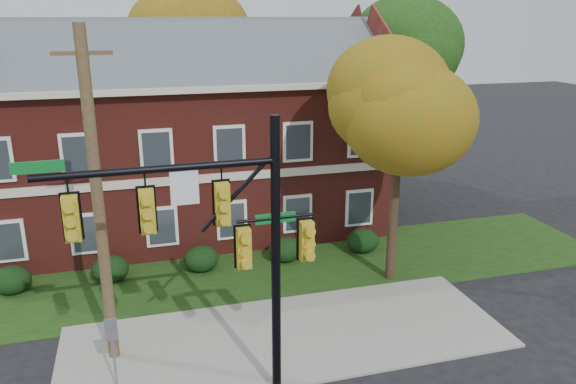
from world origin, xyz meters
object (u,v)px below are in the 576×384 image
object	(u,v)px
traffic_signal	(221,237)
tree_near_right	(407,109)
hedge_center	(201,259)
tree_right_rear	(400,51)
apartment_building	(182,125)
sign_post	(113,343)
hedge_far_right	(363,241)
hedge_left	(110,269)
hedge_far_left	(11,280)
utility_pole	(98,203)
hedge_right	(285,249)
tree_far_rear	(189,34)

from	to	relation	value
traffic_signal	tree_near_right	bearing A→B (deg)	34.05
tree_near_right	hedge_center	bearing A→B (deg)	158.58
tree_right_rear	traffic_signal	xyz separation A→B (m)	(-11.69, -14.34, -3.38)
hedge_center	tree_right_rear	xyz separation A→B (m)	(11.31, 6.11, 7.60)
apartment_building	sign_post	distance (m)	13.17
hedge_far_right	apartment_building	bearing A→B (deg)	143.11
hedge_left	sign_post	bearing A→B (deg)	-87.62
hedge_far_left	utility_pole	distance (m)	7.81
hedge_right	utility_pole	xyz separation A→B (m)	(-6.81, -5.30, 4.40)
tree_near_right	tree_far_rear	bearing A→B (deg)	110.27
traffic_signal	utility_pole	distance (m)	4.16
tree_right_rear	sign_post	size ratio (longest dim) A/B	4.68
traffic_signal	utility_pole	bearing A→B (deg)	133.74
hedge_right	hedge_center	bearing A→B (deg)	180.00
tree_right_rear	sign_post	distance (m)	20.67
traffic_signal	utility_pole	xyz separation A→B (m)	(-2.94, 2.93, 0.18)
hedge_far_right	tree_right_rear	world-z (taller)	tree_right_rear
hedge_left	traffic_signal	size ratio (longest dim) A/B	0.18
hedge_far_left	tree_right_rear	xyz separation A→B (m)	(18.31, 6.11, 7.60)
sign_post	hedge_far_right	bearing A→B (deg)	31.21
apartment_building	hedge_left	bearing A→B (deg)	-123.67
apartment_building	utility_pole	xyz separation A→B (m)	(-3.31, -10.55, -0.06)
apartment_building	hedge_far_right	bearing A→B (deg)	-36.89
hedge_left	utility_pole	bearing A→B (deg)	-87.99
apartment_building	sign_post	bearing A→B (deg)	-104.62
hedge_far_right	tree_right_rear	size ratio (longest dim) A/B	0.13
hedge_far_left	traffic_signal	xyz separation A→B (m)	(6.63, -8.23, 4.22)
hedge_left	tree_far_rear	bearing A→B (deg)	69.71
hedge_far_left	tree_near_right	world-z (taller)	tree_near_right
hedge_far_right	tree_right_rear	distance (m)	10.66
apartment_building	hedge_left	distance (m)	7.73
hedge_far_left	hedge_center	distance (m)	7.00
hedge_center	hedge_right	distance (m)	3.50
tree_far_rear	hedge_left	bearing A→B (deg)	-110.29
traffic_signal	hedge_right	bearing A→B (deg)	63.46
tree_far_rear	traffic_signal	size ratio (longest dim) A/B	1.51
apartment_building	hedge_center	xyz separation A→B (m)	(0.00, -5.25, -4.46)
tree_far_rear	sign_post	world-z (taller)	tree_far_rear
tree_near_right	tree_far_rear	distance (m)	17.12
tree_right_rear	utility_pole	xyz separation A→B (m)	(-14.63, -11.41, -3.20)
hedge_center	tree_near_right	xyz separation A→B (m)	(7.22, -2.83, 6.14)
hedge_center	utility_pole	bearing A→B (deg)	-122.02
tree_far_rear	utility_pole	size ratio (longest dim) A/B	1.19
tree_right_rear	hedge_center	bearing A→B (deg)	-151.63
apartment_building	hedge_right	size ratio (longest dim) A/B	13.43
hedge_right	tree_far_rear	xyz separation A→B (m)	(-2.16, 13.09, 8.32)
hedge_left	hedge_far_right	xyz separation A→B (m)	(10.50, 0.00, 0.00)
hedge_far_right	traffic_signal	world-z (taller)	traffic_signal
tree_near_right	sign_post	size ratio (longest dim) A/B	3.78
tree_far_rear	traffic_signal	world-z (taller)	tree_far_rear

